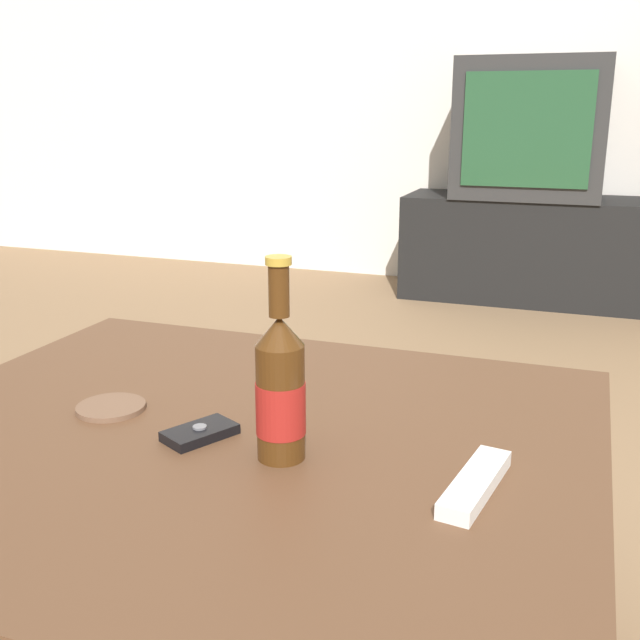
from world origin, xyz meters
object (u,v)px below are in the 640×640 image
object	(u,v)px
cell_phone	(200,433)
remote_control	(475,483)
tv_stand	(522,248)
beer_bottle	(280,389)
television	(531,129)

from	to	relation	value
cell_phone	remote_control	distance (m)	0.38
tv_stand	remote_control	xyz separation A→B (m)	(0.19, -2.78, 0.21)
beer_bottle	remote_control	xyz separation A→B (m)	(0.25, -0.00, -0.09)
remote_control	tv_stand	bearing A→B (deg)	102.57
beer_bottle	television	bearing A→B (deg)	88.76
television	cell_phone	bearing A→B (deg)	-93.92
remote_control	television	bearing A→B (deg)	102.58
tv_stand	cell_phone	bearing A→B (deg)	-93.91
tv_stand	television	size ratio (longest dim) A/B	1.68
cell_phone	remote_control	world-z (taller)	remote_control
beer_bottle	remote_control	world-z (taller)	beer_bottle
beer_bottle	remote_control	size ratio (longest dim) A/B	1.52
television	cell_phone	distance (m)	2.78
television	remote_control	world-z (taller)	television
television	cell_phone	world-z (taller)	television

